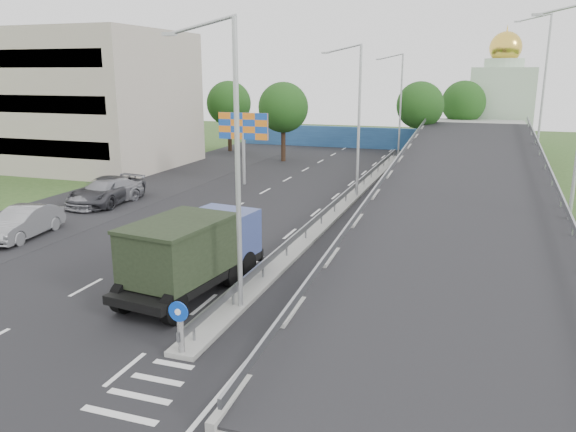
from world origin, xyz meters
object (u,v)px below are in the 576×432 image
at_px(parked_car_d, 105,192).
at_px(lamp_post_near, 232,152).
at_px(church, 501,100).
at_px(parked_car_b, 23,222).
at_px(lamp_post_mid, 356,113).
at_px(lamp_post_far, 399,100).
at_px(sign_bollard, 180,327).
at_px(parked_car_c, 106,191).
at_px(billboard, 243,130).
at_px(dump_truck, 193,250).

bearing_deg(parked_car_d, lamp_post_near, -31.75).
bearing_deg(parked_car_d, church, 67.36).
height_order(lamp_post_near, parked_car_b, lamp_post_near).
bearing_deg(lamp_post_mid, parked_car_b, -133.59).
bearing_deg(church, lamp_post_far, -125.24).
relative_size(lamp_post_mid, church, 0.73).
height_order(sign_bollard, lamp_post_far, lamp_post_far).
distance_m(parked_car_c, parked_car_d, 0.36).
relative_size(lamp_post_mid, billboard, 1.83).
relative_size(sign_bollard, lamp_post_far, 0.17).
relative_size(parked_car_b, parked_car_d, 0.87).
bearing_deg(billboard, church, 59.30).
height_order(parked_car_b, parked_car_c, parked_car_c).
height_order(sign_bollard, parked_car_d, sign_bollard).
relative_size(sign_bollard, billboard, 0.30).
bearing_deg(sign_bollard, church, 80.19).
relative_size(lamp_post_near, church, 0.73).
distance_m(lamp_post_mid, parked_car_d, 17.43).
height_order(church, parked_car_c, church).
distance_m(sign_bollard, parked_car_b, 16.71).
bearing_deg(lamp_post_far, sign_bollard, -90.14).
height_order(church, dump_truck, church).
bearing_deg(lamp_post_near, church, 79.62).
height_order(lamp_post_mid, dump_truck, lamp_post_mid).
relative_size(parked_car_c, parked_car_d, 1.08).
bearing_deg(parked_car_b, church, 56.82).
bearing_deg(dump_truck, parked_car_b, 169.64).
relative_size(lamp_post_mid, parked_car_c, 1.63).
height_order(sign_bollard, parked_car_c, sign_bollard).
height_order(dump_truck, parked_car_c, dump_truck).
distance_m(lamp_post_near, lamp_post_far, 40.00).
distance_m(dump_truck, parked_car_c, 17.61).
height_order(billboard, parked_car_b, billboard).
bearing_deg(lamp_post_near, parked_car_d, 139.76).
bearing_deg(lamp_post_mid, parked_car_d, -154.18).
distance_m(lamp_post_far, billboard, 20.24).
bearing_deg(parked_car_b, parked_car_c, 88.90).
height_order(church, parked_car_b, church).
relative_size(sign_bollard, parked_car_c, 0.27).
height_order(lamp_post_near, parked_car_d, lamp_post_near).
height_order(billboard, dump_truck, billboard).
xyz_separation_m(lamp_post_near, parked_car_c, (-15.17, 13.06, -4.95)).
distance_m(sign_bollard, parked_car_c, 22.63).
distance_m(billboard, dump_truck, 22.14).
bearing_deg(billboard, lamp_post_mid, -12.38).
distance_m(lamp_post_mid, parked_car_b, 21.40).
bearing_deg(dump_truck, sign_bollard, -58.84).
bearing_deg(parked_car_c, billboard, 50.47).
distance_m(billboard, parked_car_d, 11.51).
bearing_deg(parked_car_c, sign_bollard, -53.64).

